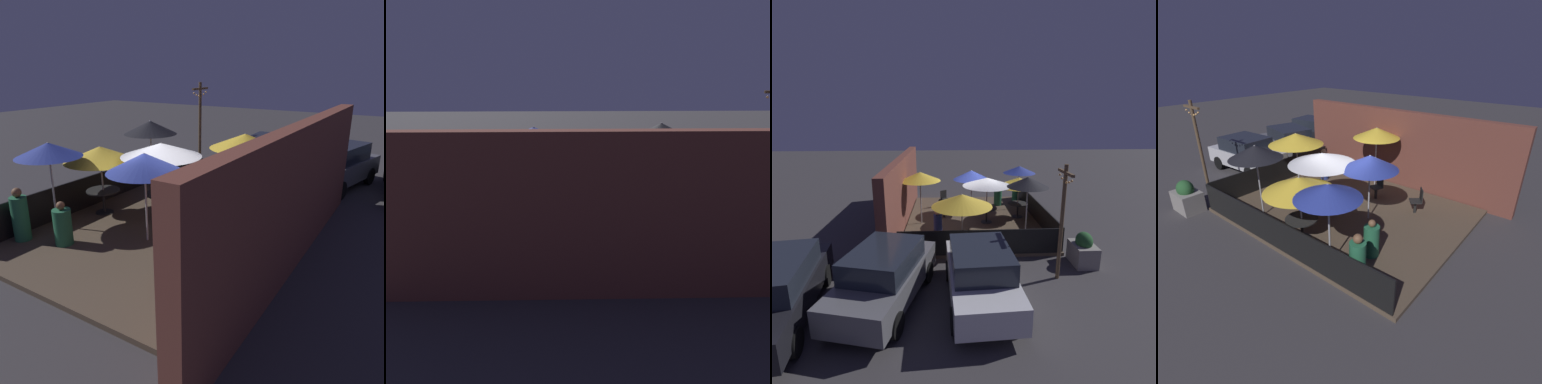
% 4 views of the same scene
% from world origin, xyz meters
% --- Properties ---
extents(ground_plane, '(60.00, 60.00, 0.00)m').
position_xyz_m(ground_plane, '(0.00, 0.00, 0.00)').
color(ground_plane, '#383538').
extents(patio_deck, '(7.87, 6.19, 0.12)m').
position_xyz_m(patio_deck, '(0.00, 0.00, 0.06)').
color(patio_deck, brown).
rests_on(patio_deck, ground_plane).
extents(building_wall, '(9.47, 0.36, 3.16)m').
position_xyz_m(building_wall, '(0.00, 3.33, 1.58)').
color(building_wall, brown).
rests_on(building_wall, ground_plane).
extents(fence_front, '(7.67, 0.05, 0.95)m').
position_xyz_m(fence_front, '(0.00, -3.05, 0.59)').
color(fence_front, black).
rests_on(fence_front, patio_deck).
extents(fence_side_left, '(0.05, 5.99, 0.95)m').
position_xyz_m(fence_side_left, '(-3.89, 0.00, 0.59)').
color(fence_side_left, black).
rests_on(fence_side_left, patio_deck).
extents(patio_umbrella_0, '(2.26, 2.26, 2.15)m').
position_xyz_m(patio_umbrella_0, '(-0.52, -0.62, 2.08)').
color(patio_umbrella_0, '#B2B2B7').
rests_on(patio_umbrella_0, patio_deck).
extents(patio_umbrella_1, '(2.08, 2.08, 2.00)m').
position_xyz_m(patio_umbrella_1, '(0.16, -2.26, 1.90)').
color(patio_umbrella_1, '#B2B2B7').
rests_on(patio_umbrella_1, patio_deck).
extents(patio_umbrella_2, '(1.86, 1.86, 2.44)m').
position_xyz_m(patio_umbrella_2, '(-0.50, 2.44, 2.35)').
color(patio_umbrella_2, '#B2B2B7').
rests_on(patio_umbrella_2, patio_deck).
extents(patio_umbrella_3, '(1.70, 1.70, 2.31)m').
position_xyz_m(patio_umbrella_3, '(1.60, -2.61, 2.24)').
color(patio_umbrella_3, '#B2B2B7').
rests_on(patio_umbrella_3, patio_deck).
extents(patio_umbrella_4, '(1.73, 1.73, 2.48)m').
position_xyz_m(patio_umbrella_4, '(-1.99, -2.13, 2.38)').
color(patio_umbrella_4, '#B2B2B7').
rests_on(patio_umbrella_4, patio_deck).
extents(patio_umbrella_5, '(1.85, 1.85, 2.23)m').
position_xyz_m(patio_umbrella_5, '(0.96, -0.01, 2.11)').
color(patio_umbrella_5, '#B2B2B7').
rests_on(patio_umbrella_5, patio_deck).
extents(patio_umbrella_6, '(2.27, 2.27, 2.12)m').
position_xyz_m(patio_umbrella_6, '(-3.28, 0.66, 2.01)').
color(patio_umbrella_6, '#B2B2B7').
rests_on(patio_umbrella_6, patio_deck).
extents(dining_table_0, '(0.97, 0.97, 0.71)m').
position_xyz_m(dining_table_0, '(-0.52, -0.62, 0.69)').
color(dining_table_0, black).
rests_on(dining_table_0, patio_deck).
extents(dining_table_1, '(0.98, 0.98, 0.71)m').
position_xyz_m(dining_table_1, '(0.16, -2.26, 0.69)').
color(dining_table_1, black).
rests_on(dining_table_1, patio_deck).
extents(patio_chair_0, '(0.56, 0.56, 0.91)m').
position_xyz_m(patio_chair_0, '(2.04, 1.37, 0.61)').
color(patio_chair_0, black).
rests_on(patio_chair_0, patio_deck).
extents(patio_chair_1, '(0.52, 0.52, 0.93)m').
position_xyz_m(patio_chair_1, '(0.31, 1.45, 0.63)').
color(patio_chair_1, black).
rests_on(patio_chair_1, patio_deck).
extents(patron_0, '(0.59, 0.59, 1.11)m').
position_xyz_m(patron_0, '(2.21, -1.60, 0.60)').
color(patron_0, '#236642').
rests_on(patron_0, patio_deck).
extents(patron_1, '(0.39, 0.39, 1.36)m').
position_xyz_m(patron_1, '(-2.61, 1.59, 0.75)').
color(patron_1, navy).
rests_on(patron_1, patio_deck).
extents(patron_2, '(0.52, 0.52, 1.36)m').
position_xyz_m(patron_2, '(2.58, -2.69, 0.73)').
color(patron_2, '#236642').
rests_on(patron_2, patio_deck).
extents(planter_box, '(1.06, 0.74, 1.16)m').
position_xyz_m(planter_box, '(-4.53, -3.50, 0.51)').
color(planter_box, gray).
rests_on(planter_box, ground_plane).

